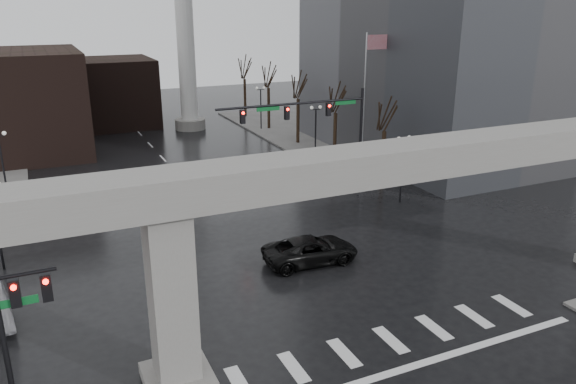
{
  "coord_description": "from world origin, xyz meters",
  "views": [
    {
      "loc": [
        -10.79,
        -18.79,
        14.32
      ],
      "look_at": [
        1.28,
        7.62,
        4.5
      ],
      "focal_mm": 35.0,
      "sensor_mm": 36.0,
      "label": 1
    }
  ],
  "objects": [
    {
      "name": "sidewalk_ne",
      "position": [
        26.0,
        36.0,
        0.07
      ],
      "size": [
        28.0,
        36.0,
        0.15
      ],
      "primitive_type": "cube",
      "color": "slate",
      "rests_on": "ground"
    },
    {
      "name": "smokestack",
      "position": [
        6.0,
        46.0,
        13.35
      ],
      "size": [
        3.6,
        3.6,
        30.0
      ],
      "color": "silver",
      "rests_on": "ground"
    },
    {
      "name": "tree_right_1",
      "position": [
        14.53,
        26.02,
        2.85
      ],
      "size": [
        1.09,
        1.61,
        7.67
      ],
      "color": "black",
      "rests_on": "ground"
    },
    {
      "name": "lamp_right_1",
      "position": [
        13.5,
        28.0,
        3.47
      ],
      "size": [
        1.22,
        0.32,
        5.11
      ],
      "color": "black",
      "rests_on": "ground"
    },
    {
      "name": "lamp_right_0",
      "position": [
        13.5,
        14.0,
        3.47
      ],
      "size": [
        1.22,
        0.32,
        5.11
      ],
      "color": "black",
      "rests_on": "ground"
    },
    {
      "name": "tree_right_0",
      "position": [
        14.53,
        18.02,
        2.79
      ],
      "size": [
        1.09,
        1.58,
        7.5
      ],
      "color": "black",
      "rests_on": "ground"
    },
    {
      "name": "lamp_right_2",
      "position": [
        13.5,
        42.0,
        3.47
      ],
      "size": [
        1.22,
        0.32,
        5.11
      ],
      "color": "black",
      "rests_on": "ground"
    },
    {
      "name": "tree_right_3",
      "position": [
        14.53,
        42.02,
        2.98
      ],
      "size": [
        1.11,
        1.66,
        8.02
      ],
      "color": "black",
      "rests_on": "ground"
    },
    {
      "name": "pickup_truck",
      "position": [
        2.7,
        7.57,
        0.77
      ],
      "size": [
        5.67,
        2.84,
        1.54
      ],
      "primitive_type": "imported",
      "rotation": [
        0.0,
        0.0,
        1.52
      ],
      "color": "black",
      "rests_on": "ground"
    },
    {
      "name": "lamp_left_2",
      "position": [
        -13.5,
        42.0,
        3.47
      ],
      "size": [
        1.22,
        0.32,
        5.11
      ],
      "color": "black",
      "rests_on": "ground"
    },
    {
      "name": "tree_right_4",
      "position": [
        14.53,
        50.02,
        3.04
      ],
      "size": [
        1.12,
        1.69,
        8.19
      ],
      "color": "black",
      "rests_on": "ground"
    },
    {
      "name": "building_far_mid",
      "position": [
        -2.0,
        52.0,
        4.0
      ],
      "size": [
        10.0,
        10.0,
        8.0
      ],
      "primitive_type": "cube",
      "color": "black",
      "rests_on": "ground"
    },
    {
      "name": "far_car",
      "position": [
        -4.21,
        26.02,
        0.68
      ],
      "size": [
        2.31,
        4.22,
        1.36
      ],
      "primitive_type": "imported",
      "rotation": [
        0.0,
        0.0,
        -0.19
      ],
      "color": "black",
      "rests_on": "ground"
    },
    {
      "name": "signal_mast_arm",
      "position": [
        8.99,
        18.8,
        5.83
      ],
      "size": [
        12.12,
        0.43,
        8.0
      ],
      "color": "black",
      "rests_on": "ground"
    },
    {
      "name": "lamp_left_1",
      "position": [
        -13.5,
        28.0,
        3.47
      ],
      "size": [
        1.22,
        0.32,
        5.11
      ],
      "color": "black",
      "rests_on": "ground"
    },
    {
      "name": "flagpole_assembly",
      "position": [
        15.29,
        22.0,
        7.53
      ],
      "size": [
        2.06,
        0.12,
        12.0
      ],
      "color": "silver",
      "rests_on": "ground"
    },
    {
      "name": "tree_right_2",
      "position": [
        14.53,
        34.02,
        2.91
      ],
      "size": [
        1.1,
        1.63,
        7.85
      ],
      "color": "black",
      "rests_on": "ground"
    },
    {
      "name": "elevated_guideway",
      "position": [
        1.26,
        0.0,
        6.88
      ],
      "size": [
        48.0,
        2.6,
        8.7
      ],
      "color": "gray",
      "rests_on": "ground"
    },
    {
      "name": "ground",
      "position": [
        0.0,
        0.0,
        0.0
      ],
      "size": [
        160.0,
        160.0,
        0.0
      ],
      "primitive_type": "plane",
      "color": "black",
      "rests_on": "ground"
    },
    {
      "name": "signal_left_pole",
      "position": [
        -12.25,
        0.5,
        4.07
      ],
      "size": [
        2.3,
        0.3,
        6.0
      ],
      "color": "black",
      "rests_on": "ground"
    }
  ]
}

